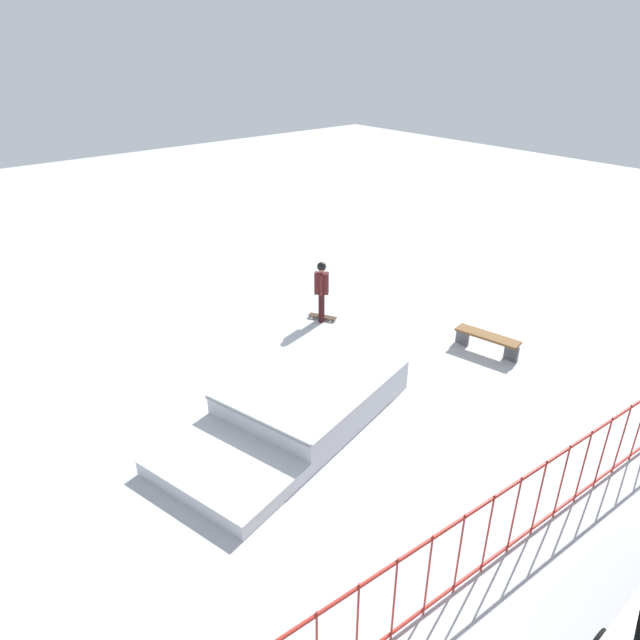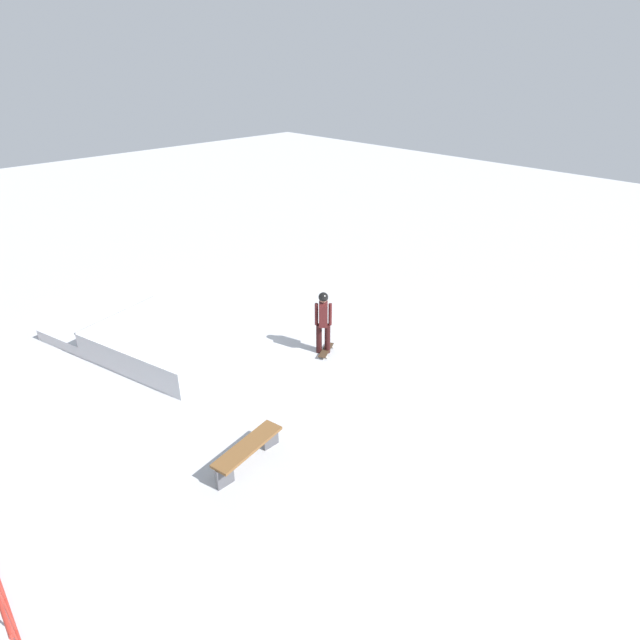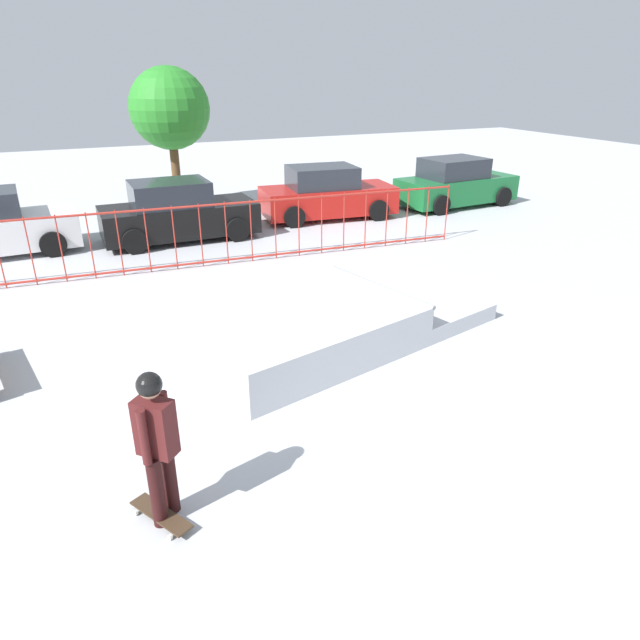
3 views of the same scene
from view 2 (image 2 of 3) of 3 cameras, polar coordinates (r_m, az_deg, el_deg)
ground_plane at (r=14.52m, az=-14.03°, el=-3.03°), size 60.00×60.00×0.00m
skate_ramp at (r=14.57m, az=-17.68°, el=-2.01°), size 5.86×3.81×0.74m
skater at (r=13.44m, az=0.36°, el=0.19°), size 0.42×0.42×1.73m
skateboard at (r=13.87m, az=0.65°, el=-3.28°), size 0.55×0.80×0.09m
park_bench at (r=10.35m, az=-7.81°, el=-13.80°), size 0.69×1.65×0.48m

